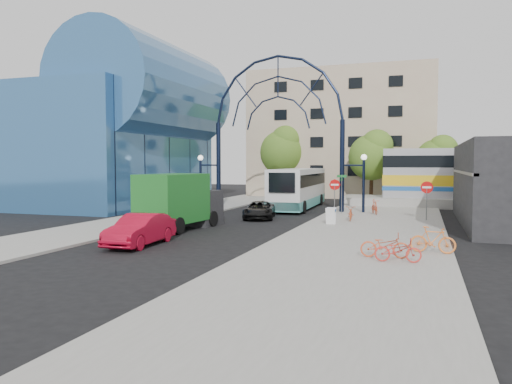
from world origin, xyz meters
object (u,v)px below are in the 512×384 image
(green_truck, at_px, (181,201))
(red_sedan, at_px, (140,230))
(city_bus, at_px, (298,188))
(bike_near_b, at_px, (375,207))
(tree_north_a, at_px, (373,154))
(bike_far_b, at_px, (433,240))
(bike_far_c, at_px, (385,245))
(black_suv, at_px, (259,210))
(tree_north_b, at_px, (284,150))
(do_not_enter_sign, at_px, (427,191))
(bike_far_a, at_px, (398,250))
(gateway_arch, at_px, (278,101))
(stop_sign, at_px, (335,188))
(street_name_sign, at_px, (342,186))
(tree_north_c, at_px, (438,158))
(sandwich_board, at_px, (331,214))
(bike_near_a, at_px, (351,213))

(green_truck, bearing_deg, red_sedan, -76.16)
(city_bus, xyz_separation_m, bike_near_b, (6.63, -4.40, -1.06))
(tree_north_a, xyz_separation_m, bike_far_b, (5.05, -28.15, -3.95))
(bike_far_c, bearing_deg, black_suv, 33.21)
(green_truck, distance_m, red_sedan, 5.86)
(tree_north_b, bearing_deg, bike_near_b, -56.47)
(do_not_enter_sign, relative_size, bike_far_a, 1.48)
(tree_north_b, height_order, bike_far_b, tree_north_b)
(gateway_arch, xyz_separation_m, black_suv, (0.30, -5.53, -7.97))
(bike_far_c, bearing_deg, bike_far_b, -50.00)
(city_bus, bearing_deg, stop_sign, -54.87)
(street_name_sign, relative_size, tree_north_b, 0.35)
(bike_near_b, bearing_deg, tree_north_b, 106.91)
(tree_north_c, xyz_separation_m, city_bus, (-11.21, -10.82, -2.56))
(do_not_enter_sign, height_order, tree_north_b, tree_north_b)
(street_name_sign, height_order, tree_north_a, tree_north_a)
(stop_sign, relative_size, tree_north_c, 0.38)
(city_bus, bearing_deg, sandwich_board, -69.31)
(street_name_sign, bearing_deg, bike_near_a, -73.30)
(street_name_sign, xyz_separation_m, bike_far_a, (4.73, -17.20, -1.57))
(street_name_sign, relative_size, tree_north_a, 0.40)
(tree_north_a, bearing_deg, black_suv, -108.43)
(city_bus, relative_size, green_truck, 1.88)
(gateway_arch, distance_m, sandwich_board, 12.52)
(sandwich_board, xyz_separation_m, bike_far_a, (4.33, -10.58, -0.18))
(do_not_enter_sign, distance_m, bike_far_c, 14.04)
(tree_north_c, distance_m, bike_far_b, 30.38)
(stop_sign, bearing_deg, street_name_sign, 56.36)
(tree_north_a, xyz_separation_m, red_sedan, (-7.55, -29.63, -3.88))
(tree_north_b, xyz_separation_m, black_suv, (4.18, -21.46, -4.68))
(bike_near_b, bearing_deg, bike_far_c, -100.16)
(street_name_sign, relative_size, green_truck, 0.44)
(green_truck, distance_m, bike_near_a, 10.90)
(tree_north_b, bearing_deg, city_bus, -69.53)
(sandwich_board, distance_m, bike_near_a, 2.63)
(red_sedan, relative_size, bike_far_a, 2.62)
(city_bus, relative_size, bike_near_b, 6.79)
(tree_north_b, bearing_deg, gateway_arch, -76.32)
(green_truck, bearing_deg, bike_far_c, -21.62)
(city_bus, bearing_deg, do_not_enter_sign, -37.33)
(city_bus, bearing_deg, tree_north_a, 57.24)
(bike_far_c, bearing_deg, red_sedan, 85.86)
(bike_far_b, bearing_deg, green_truck, 79.04)
(gateway_arch, bearing_deg, red_sedan, -94.60)
(bike_far_b, bearing_deg, sandwich_board, 40.74)
(city_bus, relative_size, bike_far_a, 7.23)
(gateway_arch, bearing_deg, bike_near_a, -40.69)
(bike_near_a, bearing_deg, sandwich_board, -113.98)
(tree_north_c, bearing_deg, tree_north_a, -161.56)
(street_name_sign, height_order, red_sedan, street_name_sign)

